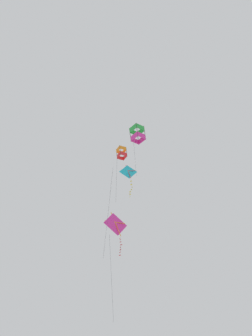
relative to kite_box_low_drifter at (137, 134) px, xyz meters
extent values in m
cube|color=green|center=(-0.15, -0.40, 0.60)|extent=(1.01, 0.48, 0.55)
cube|color=green|center=(0.21, 0.56, 0.44)|extent=(1.01, 0.48, 0.55)
cube|color=green|center=(0.52, -0.11, 0.52)|extent=(0.42, 1.05, 0.71)
cube|color=green|center=(-0.46, 0.26, 0.52)|extent=(0.42, 1.05, 0.71)
cube|color=#DB2D93|center=(-0.21, -0.56, -0.42)|extent=(1.01, 0.48, 0.55)
cube|color=#DB2D93|center=(0.15, 0.40, -0.59)|extent=(1.01, 0.48, 0.55)
cube|color=#DB2D93|center=(0.46, -0.26, -0.50)|extent=(0.42, 1.05, 0.71)
cube|color=#DB2D93|center=(-0.51, 0.10, -0.50)|extent=(0.42, 1.05, 0.71)
cylinder|color=#332D28|center=(0.31, -0.66, 0.09)|extent=(0.15, 0.30, 1.66)
cylinder|color=#332D28|center=(-0.67, -0.30, 0.09)|extent=(0.15, 0.30, 1.66)
cylinder|color=#332D28|center=(0.67, 0.30, -0.08)|extent=(0.15, 0.30, 1.66)
cylinder|color=#332D28|center=(-0.30, 0.66, -0.08)|extent=(0.15, 0.30, 1.66)
cylinder|color=#47474C|center=(-0.11, 0.26, -2.61)|extent=(0.78, 0.14, 3.66)
cube|color=#DB2D93|center=(-4.51, -0.19, -10.89)|extent=(1.99, 1.13, 2.15)
cylinder|color=orange|center=(-4.51, -0.23, -10.87)|extent=(0.28, 1.16, 2.36)
cylinder|color=orange|center=(-4.50, -0.15, -10.70)|extent=(1.49, 1.13, 0.05)
cylinder|color=#47474C|center=(-4.62, -0.73, -12.17)|extent=(0.03, 0.02, 0.23)
cube|color=red|center=(-4.63, -0.72, -12.28)|extent=(0.17, 0.02, 0.06)
cylinder|color=#47474C|center=(-4.59, -0.72, -12.40)|extent=(0.01, 0.08, 0.23)
cube|color=red|center=(-4.56, -0.72, -12.51)|extent=(0.07, 0.17, 0.06)
cylinder|color=#47474C|center=(-4.53, -0.74, -12.62)|extent=(0.04, 0.06, 0.23)
cube|color=red|center=(-4.51, -0.76, -12.73)|extent=(0.03, 0.17, 0.06)
cylinder|color=#47474C|center=(-4.55, -0.74, -12.85)|extent=(0.04, 0.09, 0.23)
cube|color=red|center=(-4.59, -0.73, -12.96)|extent=(0.17, 0.05, 0.06)
cylinder|color=#47474C|center=(-4.60, -0.74, -13.07)|extent=(0.04, 0.04, 0.23)
cube|color=red|center=(-4.62, -0.75, -13.18)|extent=(0.08, 0.16, 0.06)
cylinder|color=#47474C|center=(-4.66, -0.76, -13.30)|extent=(0.02, 0.08, 0.23)
cube|color=red|center=(-4.69, -0.76, -13.41)|extent=(0.12, 0.15, 0.06)
cylinder|color=#47474C|center=(-4.67, -0.74, -13.52)|extent=(0.06, 0.07, 0.23)
cube|color=red|center=(-4.64, -0.71, -13.63)|extent=(0.04, 0.17, 0.06)
cylinder|color=#47474C|center=(-4.79, -0.04, -15.36)|extent=(1.41, 0.37, 6.61)
cube|color=#1EB2C6|center=(-4.15, -1.22, -6.17)|extent=(1.02, 1.25, 1.50)
cylinder|color=red|center=(-4.16, -1.24, -6.16)|extent=(0.50, 0.79, 1.63)
cylinder|color=red|center=(-4.12, -1.19, -6.04)|extent=(0.68, 1.12, 0.04)
cylinder|color=#47474C|center=(-4.37, -1.60, -7.10)|extent=(0.03, 0.02, 0.25)
cube|color=yellow|center=(-4.36, -1.61, -7.23)|extent=(0.03, 0.17, 0.06)
cylinder|color=#47474C|center=(-4.29, -1.59, -7.36)|extent=(0.06, 0.14, 0.26)
cube|color=yellow|center=(-4.23, -1.56, -7.48)|extent=(0.04, 0.17, 0.06)
cylinder|color=#47474C|center=(-4.20, -1.59, -7.61)|extent=(0.07, 0.07, 0.26)
cube|color=yellow|center=(-4.17, -1.62, -7.74)|extent=(0.14, 0.13, 0.06)
cylinder|color=#47474C|center=(-4.23, -1.62, -7.86)|extent=(0.01, 0.13, 0.26)
cube|color=yellow|center=(-4.29, -1.61, -7.99)|extent=(0.17, 0.03, 0.06)
cylinder|color=#47474C|center=(-4.38, -1.59, -8.11)|extent=(0.05, 0.18, 0.26)
cube|color=yellow|center=(-4.46, -1.57, -8.24)|extent=(0.03, 0.17, 0.06)
cylinder|color=#47474C|center=(-4.50, -1.59, -8.37)|extent=(0.04, 0.09, 0.26)
cube|color=yellow|center=(-4.54, -1.61, -8.49)|extent=(0.17, 0.07, 0.06)
cylinder|color=#47474C|center=(-4.55, -1.61, -8.62)|extent=(0.01, 0.03, 0.25)
cube|color=yellow|center=(-4.56, -1.61, -8.75)|extent=(0.14, 0.13, 0.06)
cylinder|color=#47474C|center=(-5.64, -0.16, -10.26)|extent=(2.87, 2.56, 6.56)
cube|color=orange|center=(1.87, 2.72, -0.01)|extent=(0.72, 0.49, 0.41)
cube|color=orange|center=(2.26, 3.37, -0.17)|extent=(0.72, 0.49, 0.41)
cube|color=orange|center=(2.40, 2.84, -0.09)|extent=(0.46, 0.74, 0.56)
cube|color=orange|center=(1.73, 3.24, -0.09)|extent=(0.46, 0.74, 0.56)
cube|color=red|center=(1.79, 2.58, -0.77)|extent=(0.72, 0.49, 0.41)
cube|color=red|center=(2.18, 3.23, -0.93)|extent=(0.72, 0.49, 0.41)
cube|color=red|center=(2.32, 2.71, -0.85)|extent=(0.46, 0.74, 0.56)
cube|color=red|center=(1.65, 3.10, -0.85)|extent=(0.46, 0.74, 0.56)
cylinder|color=#332D28|center=(2.16, 2.45, -0.39)|extent=(0.17, 0.26, 1.23)
cylinder|color=#332D28|center=(1.50, 2.85, -0.39)|extent=(0.17, 0.26, 1.23)
cylinder|color=#332D28|center=(2.55, 3.10, -0.55)|extent=(0.17, 0.26, 1.23)
cylinder|color=#332D28|center=(1.89, 3.50, -0.55)|extent=(0.17, 0.26, 1.23)
cylinder|color=#47474C|center=(1.63, 3.34, -3.47)|extent=(0.96, 0.68, 4.84)
camera|label=1|loc=(-38.23, -20.03, -24.50)|focal=53.10mm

